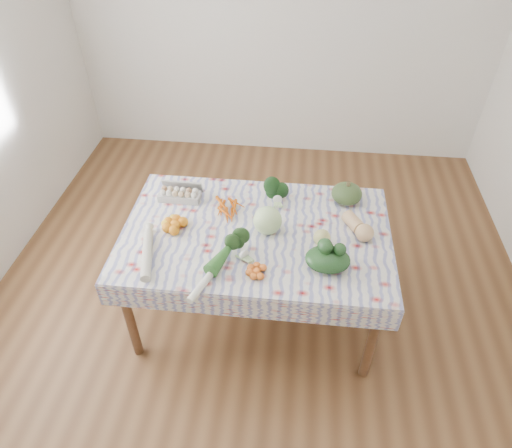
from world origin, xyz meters
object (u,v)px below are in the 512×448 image
Objects in this scene: egg_carton at (179,195)px; butternut_squash at (359,226)px; grapefruit at (322,238)px; dining_table at (256,241)px; cabbage at (268,220)px; kabocha_squash at (347,193)px.

butternut_squash is at bearing -8.64° from egg_carton.
dining_table is at bearing 169.57° from grapefruit.
butternut_squash reaches higher than grapefruit.
butternut_squash reaches higher than egg_carton.
cabbage is at bearing -21.24° from egg_carton.
kabocha_squash is 0.31m from butternut_squash.
dining_table is at bearing -174.73° from cabbage.
egg_carton is at bearing 157.49° from cabbage.
egg_carton is 1.37× the size of kabocha_squash.
cabbage is (0.61, -0.25, 0.05)m from egg_carton.
butternut_squash is at bearing 5.18° from dining_table.
butternut_squash is (0.62, 0.06, 0.14)m from dining_table.
cabbage is at bearing 154.34° from butternut_squash.
egg_carton is 1.14× the size of butternut_squash.
egg_carton is at bearing 160.52° from grapefruit.
grapefruit is at bearing -18.21° from egg_carton.
grapefruit is (0.94, -0.33, 0.01)m from egg_carton.
dining_table is 15.48× the size of grapefruit.
grapefruit is at bearing -13.60° from cabbage.
grapefruit is (0.33, -0.08, -0.04)m from cabbage.
grapefruit reaches higher than dining_table.
kabocha_squash reaches higher than dining_table.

